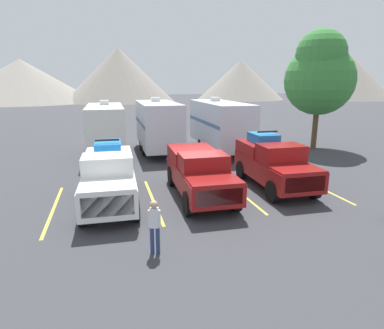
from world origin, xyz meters
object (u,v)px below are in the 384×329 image
object	(u,v)px
pickup_truck_c	(273,162)
camper_trailer_c	(220,123)
pickup_truck_b	(199,171)
camper_trailer_b	(158,124)
camper_trailer_a	(106,127)
pickup_truck_a	(109,176)
person_a	(154,223)

from	to	relation	value
pickup_truck_c	camper_trailer_c	distance (m)	8.57
pickup_truck_b	camper_trailer_b	size ratio (longest dim) A/B	0.70
camper_trailer_c	pickup_truck_c	bearing A→B (deg)	-91.94
pickup_truck_c	camper_trailer_a	size ratio (longest dim) A/B	0.67
camper_trailer_a	camper_trailer_c	bearing A→B (deg)	-3.94
camper_trailer_b	camper_trailer_c	bearing A→B (deg)	-8.43
camper_trailer_a	pickup_truck_a	bearing A→B (deg)	-89.76
pickup_truck_b	pickup_truck_c	bearing A→B (deg)	6.19
pickup_truck_b	camper_trailer_b	distance (m)	9.64
pickup_truck_a	pickup_truck_b	xyz separation A→B (m)	(3.84, -0.02, -0.08)
pickup_truck_a	camper_trailer_a	bearing A→B (deg)	90.24
pickup_truck_a	camper_trailer_b	size ratio (longest dim) A/B	0.69
camper_trailer_a	person_a	world-z (taller)	camper_trailer_a
camper_trailer_b	pickup_truck_c	bearing A→B (deg)	-65.99
pickup_truck_c	camper_trailer_c	bearing A→B (deg)	88.06
camper_trailer_a	camper_trailer_c	xyz separation A→B (m)	(7.97, -0.55, 0.08)
camper_trailer_c	person_a	xyz separation A→B (m)	(-6.72, -13.46, -1.07)
pickup_truck_b	pickup_truck_c	distance (m)	3.82
pickup_truck_a	person_a	xyz separation A→B (m)	(1.21, -4.54, -0.24)
person_a	pickup_truck_c	bearing A→B (deg)	37.50
pickup_truck_b	camper_trailer_c	size ratio (longest dim) A/B	0.63
pickup_truck_c	camper_trailer_a	world-z (taller)	camper_trailer_a
pickup_truck_c	pickup_truck_b	bearing A→B (deg)	-173.81
camper_trailer_b	person_a	bearing A→B (deg)	-99.42
camper_trailer_c	person_a	world-z (taller)	camper_trailer_c
camper_trailer_b	pickup_truck_b	bearing A→B (deg)	-88.24
pickup_truck_c	person_a	bearing A→B (deg)	-142.50
pickup_truck_c	camper_trailer_c	size ratio (longest dim) A/B	0.59
pickup_truck_a	camper_trailer_c	xyz separation A→B (m)	(7.93, 8.92, 0.83)
pickup_truck_c	pickup_truck_a	bearing A→B (deg)	-177.08
pickup_truck_b	pickup_truck_c	world-z (taller)	pickup_truck_c
camper_trailer_b	pickup_truck_a	bearing A→B (deg)	-110.35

